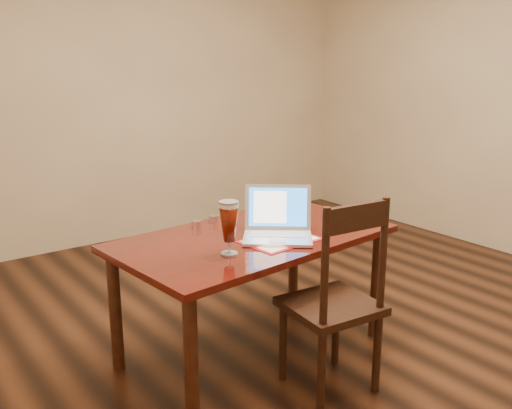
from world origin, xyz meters
TOP-DOWN VIEW (x-y plane):
  - ground at (0.00, 0.00)m, footprint 5.00×5.00m
  - room_shell at (0.00, 0.00)m, footprint 4.51×5.01m
  - dining_table at (-0.49, 0.10)m, footprint 1.56×0.97m
  - dining_chair at (-0.39, -0.44)m, footprint 0.47×0.45m

SIDE VIEW (x-z plane):
  - ground at x=0.00m, z-range 0.00..0.00m
  - dining_chair at x=-0.39m, z-range -0.03..0.98m
  - dining_table at x=-0.49m, z-range 0.14..1.11m
  - room_shell at x=0.00m, z-range 0.41..3.11m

